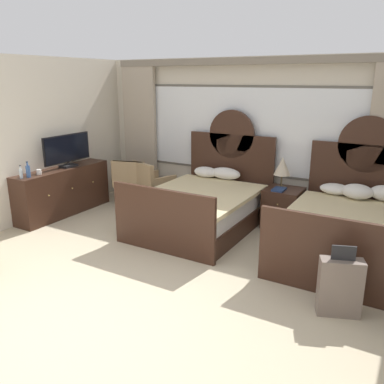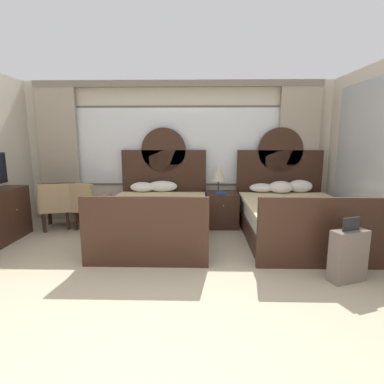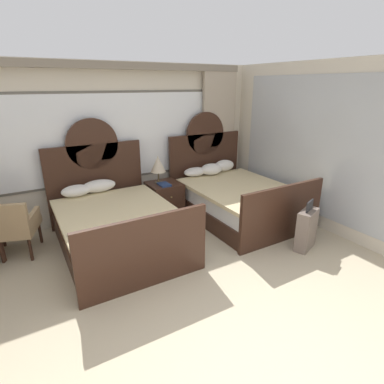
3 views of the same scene
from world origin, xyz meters
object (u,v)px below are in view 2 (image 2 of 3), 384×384
nightstand_between_beds (222,209)px  armchair_by_window_right (60,203)px  bed_near_window (157,216)px  armchair_by_window_left (85,203)px  bed_near_mirror (294,216)px  armchair_by_window_centre (61,203)px  suitcase_on_floor (348,255)px  book_on_nightstand (220,193)px  table_lamp_on_nightstand (218,173)px

nightstand_between_beds → armchair_by_window_right: armchair_by_window_right is taller
nightstand_between_beds → bed_near_window: bearing=-148.7°
bed_near_window → armchair_by_window_left: size_ratio=2.63×
bed_near_window → bed_near_mirror: bearing=0.3°
armchair_by_window_centre → suitcase_on_floor: 4.64m
bed_near_mirror → armchair_by_window_left: bearing=172.7°
book_on_nightstand → armchair_by_window_centre: bearing=-178.0°
nightstand_between_beds → armchair_by_window_right: (-2.93, -0.21, 0.16)m
armchair_by_window_left → table_lamp_on_nightstand: bearing=6.6°
armchair_by_window_centre → table_lamp_on_nightstand: bearing=5.5°
nightstand_between_beds → suitcase_on_floor: suitcase_on_floor is taller
nightstand_between_beds → book_on_nightstand: 0.35m
bed_near_mirror → book_on_nightstand: (-1.16, 0.55, 0.28)m
bed_near_window → armchair_by_window_centre: bed_near_window is taller
table_lamp_on_nightstand → suitcase_on_floor: bearing=-58.6°
table_lamp_on_nightstand → book_on_nightstand: size_ratio=1.94×
bed_near_mirror → armchair_by_window_centre: size_ratio=2.63×
armchair_by_window_right → bed_near_mirror: bearing=-6.4°
bed_near_mirror → suitcase_on_floor: (0.17, -1.50, -0.06)m
bed_near_mirror → nightstand_between_beds: bed_near_mirror is taller
armchair_by_window_left → armchair_by_window_centre: 0.45m
bed_near_mirror → table_lamp_on_nightstand: bed_near_mirror is taller
book_on_nightstand → armchair_by_window_left: armchair_by_window_left is taller
bed_near_window → armchair_by_window_centre: 1.87m
table_lamp_on_nightstand → armchair_by_window_centre: table_lamp_on_nightstand is taller
bed_near_mirror → armchair_by_window_right: (-4.04, 0.45, 0.11)m
armchair_by_window_left → armchair_by_window_right: same height
bed_near_mirror → book_on_nightstand: 1.32m
armchair_by_window_left → armchair_by_window_right: 0.46m
bed_near_window → book_on_nightstand: 1.24m
armchair_by_window_left → armchair_by_window_right: (-0.46, -0.00, 0.00)m
bed_near_mirror → table_lamp_on_nightstand: 1.52m
book_on_nightstand → armchair_by_window_right: (-2.88, -0.10, -0.17)m
bed_near_mirror → suitcase_on_floor: size_ratio=2.97×
bed_near_window → nightstand_between_beds: bearing=31.3°
table_lamp_on_nightstand → armchair_by_window_left: 2.47m
book_on_nightstand → suitcase_on_floor: size_ratio=0.34×
armchair_by_window_centre → armchair_by_window_right: 0.01m
bed_near_window → bed_near_mirror: (2.23, 0.01, 0.01)m
armchair_by_window_left → armchair_by_window_centre: bearing=180.0°
bed_near_mirror → book_on_nightstand: size_ratio=8.67×
armchair_by_window_centre → armchair_by_window_right: size_ratio=1.00×
armchair_by_window_centre → armchair_by_window_right: same height
book_on_nightstand → armchair_by_window_left: bearing=-177.7°
table_lamp_on_nightstand → bed_near_mirror: bearing=-31.7°
armchair_by_window_left → armchair_by_window_centre: (-0.45, 0.00, 0.00)m
armchair_by_window_centre → armchair_by_window_left: bearing=-0.0°
bed_near_window → table_lamp_on_nightstand: size_ratio=4.48×
nightstand_between_beds → table_lamp_on_nightstand: size_ratio=1.26×
armchair_by_window_right → suitcase_on_floor: 4.65m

